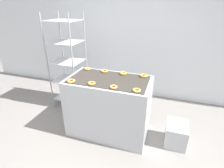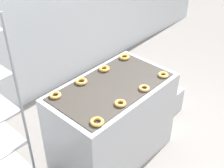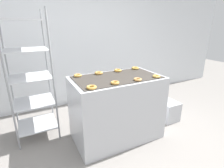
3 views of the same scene
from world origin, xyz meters
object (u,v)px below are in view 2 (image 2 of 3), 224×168
object	(u,v)px
glaze_bin	(164,99)
donut_near_right	(163,75)
donut_near_left	(97,122)
donut_far_midleft	(81,81)
donut_far_midright	(104,69)
donut_near_midright	(144,88)
donut_far_right	(124,57)
fryer_machine	(112,123)
donut_near_midleft	(120,103)
donut_far_left	(55,95)

from	to	relation	value
glaze_bin	donut_near_right	world-z (taller)	donut_near_right
donut_near_left	donut_far_midleft	bearing A→B (deg)	59.44
donut_near_right	donut_far_midright	size ratio (longest dim) A/B	0.91
donut_near_midright	donut_far_right	bearing A→B (deg)	58.73
fryer_machine	donut_far_midright	distance (m)	0.57
fryer_machine	glaze_bin	world-z (taller)	fryer_machine
donut_near_midleft	donut_near_right	xyz separation A→B (m)	(0.64, -0.01, -0.00)
donut_far_left	donut_far_midleft	xyz separation A→B (m)	(0.31, -0.01, 0.00)
donut_far_midleft	donut_far_right	bearing A→B (deg)	0.18
donut_near_left	donut_far_left	distance (m)	0.54
fryer_machine	donut_far_midleft	bearing A→B (deg)	123.19
donut_near_left	donut_near_right	size ratio (longest dim) A/B	1.12
fryer_machine	donut_near_midright	bearing A→B (deg)	-58.50
fryer_machine	donut_far_left	size ratio (longest dim) A/B	11.35
glaze_bin	donut_far_midleft	distance (m)	1.48
fryer_machine	donut_near_midleft	bearing A→B (deg)	-123.38
donut_near_midright	donut_far_right	distance (m)	0.61
donut_near_midleft	donut_far_right	distance (m)	0.82
donut_far_midright	donut_far_right	xyz separation A→B (m)	(0.32, 0.00, -0.00)
donut_far_left	donut_far_midleft	distance (m)	0.31
fryer_machine	donut_near_midleft	xyz separation A→B (m)	(-0.16, -0.25, 0.49)
donut_far_midright	donut_near_midright	bearing A→B (deg)	-89.10
donut_near_right	donut_far_midleft	xyz separation A→B (m)	(-0.64, 0.51, 0.00)
donut_near_midright	donut_far_midleft	xyz separation A→B (m)	(-0.33, 0.52, 0.00)
donut_far_midleft	donut_far_right	size ratio (longest dim) A/B	1.01
donut_near_right	donut_far_left	distance (m)	1.08
donut_near_midleft	donut_far_midright	size ratio (longest dim) A/B	0.93
donut_near_midleft	donut_far_midright	xyz separation A→B (m)	(0.32, 0.50, 0.00)
fryer_machine	donut_far_midright	size ratio (longest dim) A/B	10.96
donut_near_midright	donut_far_right	xyz separation A→B (m)	(0.31, 0.52, 0.00)
donut_near_left	donut_far_midleft	distance (m)	0.61
donut_far_right	donut_near_left	bearing A→B (deg)	-151.05
donut_near_left	donut_far_left	xyz separation A→B (m)	(-0.00, 0.54, 0.00)
donut_near_left	donut_near_midleft	world-z (taller)	same
donut_far_left	donut_far_midleft	size ratio (longest dim) A/B	0.93
donut_far_midleft	donut_far_midright	bearing A→B (deg)	-0.14
donut_near_left	donut_far_midright	world-z (taller)	donut_far_midright
fryer_machine	donut_far_midright	xyz separation A→B (m)	(0.15, 0.25, 0.49)
glaze_bin	donut_near_right	bearing A→B (deg)	-152.70
donut_near_right	donut_far_left	bearing A→B (deg)	150.96
glaze_bin	donut_far_right	bearing A→B (deg)	160.07
donut_near_left	donut_far_midleft	size ratio (longest dim) A/B	0.99
fryer_machine	donut_near_left	distance (m)	0.73
donut_near_midright	donut_near_right	xyz separation A→B (m)	(0.31, 0.00, 0.00)
donut_near_left	donut_near_midright	xyz separation A→B (m)	(0.64, 0.01, -0.00)
fryer_machine	donut_far_right	distance (m)	0.73
donut_far_left	donut_near_left	bearing A→B (deg)	-89.79
glaze_bin	donut_near_left	xyz separation A→B (m)	(-1.54, -0.31, 0.79)
donut_near_midleft	donut_far_midright	bearing A→B (deg)	57.72
fryer_machine	donut_near_right	xyz separation A→B (m)	(0.47, -0.26, 0.49)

